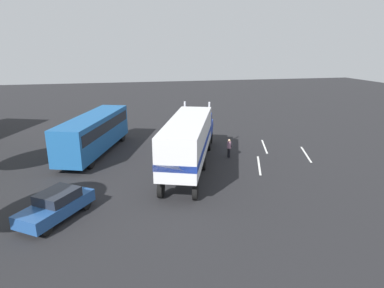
{
  "coord_description": "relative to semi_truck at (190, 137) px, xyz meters",
  "views": [
    {
      "loc": [
        -28.96,
        7.0,
        9.25
      ],
      "look_at": [
        -4.13,
        1.67,
        1.6
      ],
      "focal_mm": 30.57,
      "sensor_mm": 36.0,
      "label": 1
    }
  ],
  "objects": [
    {
      "name": "lane_stripe_mid",
      "position": [
        4.16,
        -8.18,
        -2.52
      ],
      "size": [
        4.24,
        1.5,
        0.01
      ],
      "primitive_type": "cube",
      "rotation": [
        0.0,
        0.0,
        -0.31
      ],
      "color": "silver",
      "rests_on": "ground_plane"
    },
    {
      "name": "ground_plane",
      "position": [
        5.34,
        -2.11,
        -2.52
      ],
      "size": [
        120.0,
        120.0,
        0.0
      ],
      "primitive_type": "plane",
      "color": "#232326"
    },
    {
      "name": "lane_stripe_near",
      "position": [
        -0.53,
        -5.61,
        -2.52
      ],
      "size": [
        4.18,
        1.69,
        0.01
      ],
      "primitive_type": "cube",
      "rotation": [
        0.0,
        0.0,
        -0.36
      ],
      "color": "silver",
      "rests_on": "ground_plane"
    },
    {
      "name": "person_bystander",
      "position": [
        1.86,
        -3.85,
        -1.63
      ],
      "size": [
        0.34,
        0.45,
        1.63
      ],
      "color": "black",
      "rests_on": "ground_plane"
    },
    {
      "name": "parked_bus",
      "position": [
        5.44,
        7.49,
        -0.46
      ],
      "size": [
        11.24,
        5.96,
        3.4
      ],
      "color": "#1E5999",
      "rests_on": "ground_plane"
    },
    {
      "name": "parked_car",
      "position": [
        -6.09,
        8.8,
        -1.72
      ],
      "size": [
        4.64,
        3.99,
        1.57
      ],
      "color": "#234C8C",
      "rests_on": "ground_plane"
    },
    {
      "name": "semi_truck",
      "position": [
        0.0,
        0.0,
        0.0
      ],
      "size": [
        14.15,
        7.19,
        4.5
      ],
      "color": "#193399",
      "rests_on": "ground_plane"
    },
    {
      "name": "lane_stripe_far",
      "position": [
        1.18,
        -10.81,
        -2.52
      ],
      "size": [
        4.2,
        1.61,
        0.01
      ],
      "primitive_type": "cube",
      "rotation": [
        0.0,
        0.0,
        -0.34
      ],
      "color": "silver",
      "rests_on": "ground_plane"
    }
  ]
}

